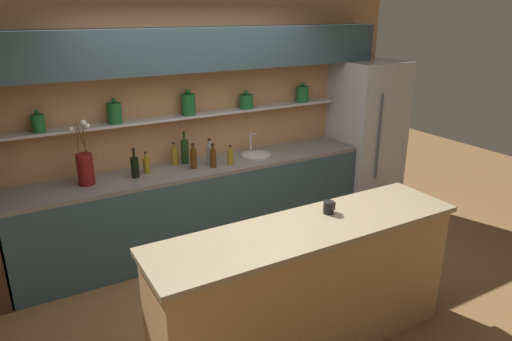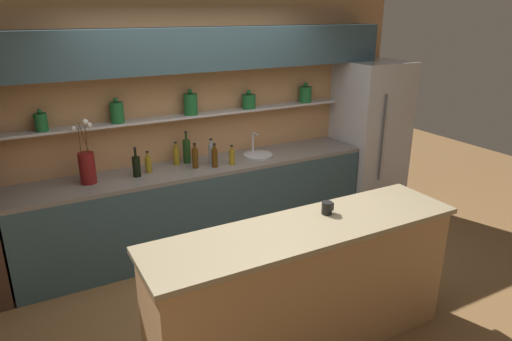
# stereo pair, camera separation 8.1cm
# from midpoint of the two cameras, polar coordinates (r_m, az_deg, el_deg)

# --- Properties ---
(ground_plane) EXTENTS (12.00, 12.00, 0.00)m
(ground_plane) POSITION_cam_midpoint_polar(r_m,az_deg,el_deg) (4.24, 0.29, -16.01)
(ground_plane) COLOR brown
(back_wall_unit) EXTENTS (5.20, 0.44, 2.60)m
(back_wall_unit) POSITION_cam_midpoint_polar(r_m,az_deg,el_deg) (4.92, -8.71, 8.59)
(back_wall_unit) COLOR tan
(back_wall_unit) RESTS_ON ground_plane
(back_counter_unit) EXTENTS (3.75, 0.62, 0.92)m
(back_counter_unit) POSITION_cam_midpoint_polar(r_m,az_deg,el_deg) (4.97, -7.46, -4.46)
(back_counter_unit) COLOR #334C56
(back_counter_unit) RESTS_ON ground_plane
(island_counter) EXTENTS (2.37, 0.61, 1.02)m
(island_counter) POSITION_cam_midpoint_polar(r_m,az_deg,el_deg) (3.51, 5.64, -14.32)
(island_counter) COLOR tan
(island_counter) RESTS_ON ground_plane
(refrigerator) EXTENTS (0.76, 0.73, 1.88)m
(refrigerator) POSITION_cam_midpoint_polar(r_m,az_deg,el_deg) (5.95, 13.17, 4.15)
(refrigerator) COLOR #B7B7BC
(refrigerator) RESTS_ON ground_plane
(flower_vase) EXTENTS (0.18, 0.15, 0.62)m
(flower_vase) POSITION_cam_midpoint_polar(r_m,az_deg,el_deg) (4.50, -21.05, 0.44)
(flower_vase) COLOR maroon
(flower_vase) RESTS_ON back_counter_unit
(sink_fixture) EXTENTS (0.33, 0.33, 0.25)m
(sink_fixture) POSITION_cam_midpoint_polar(r_m,az_deg,el_deg) (5.08, -0.50, 2.08)
(sink_fixture) COLOR #B7B7BC
(sink_fixture) RESTS_ON back_counter_unit
(bottle_spirit_0) EXTENTS (0.06, 0.06, 0.28)m
(bottle_spirit_0) POSITION_cam_midpoint_polar(r_m,az_deg,el_deg) (4.80, -6.29, 2.10)
(bottle_spirit_0) COLOR gray
(bottle_spirit_0) RESTS_ON back_counter_unit
(bottle_oil_1) EXTENTS (0.07, 0.07, 0.24)m
(bottle_oil_1) POSITION_cam_midpoint_polar(r_m,az_deg,el_deg) (4.84, -10.65, 1.79)
(bottle_oil_1) COLOR olive
(bottle_oil_1) RESTS_ON back_counter_unit
(bottle_oil_2) EXTENTS (0.06, 0.06, 0.22)m
(bottle_oil_2) POSITION_cam_midpoint_polar(r_m,az_deg,el_deg) (4.66, -14.01, 0.69)
(bottle_oil_2) COLOR olive
(bottle_oil_2) RESTS_ON back_counter_unit
(bottle_wine_3) EXTENTS (0.08, 0.08, 0.35)m
(bottle_wine_3) POSITION_cam_midpoint_polar(r_m,az_deg,el_deg) (4.87, -9.36, 2.38)
(bottle_wine_3) COLOR #193814
(bottle_wine_3) RESTS_ON back_counter_unit
(bottle_oil_4) EXTENTS (0.06, 0.06, 0.21)m
(bottle_oil_4) POSITION_cam_midpoint_polar(r_m,az_deg,el_deg) (4.79, -3.73, 1.69)
(bottle_oil_4) COLOR olive
(bottle_oil_4) RESTS_ON back_counter_unit
(bottle_wine_5) EXTENTS (0.08, 0.08, 0.29)m
(bottle_wine_5) POSITION_cam_midpoint_polar(r_m,az_deg,el_deg) (4.56, -15.40, 0.45)
(bottle_wine_5) COLOR black
(bottle_wine_5) RESTS_ON back_counter_unit
(bottle_spirit_6) EXTENTS (0.06, 0.06, 0.26)m
(bottle_spirit_6) POSITION_cam_midpoint_polar(r_m,az_deg,el_deg) (4.70, -8.31, 1.56)
(bottle_spirit_6) COLOR #4C2D0C
(bottle_spirit_6) RESTS_ON back_counter_unit
(bottle_spirit_7) EXTENTS (0.06, 0.06, 0.25)m
(bottle_spirit_7) POSITION_cam_midpoint_polar(r_m,az_deg,el_deg) (4.71, -5.88, 1.63)
(bottle_spirit_7) COLOR #4C2D0C
(bottle_spirit_7) RESTS_ON back_counter_unit
(coffee_mug) EXTENTS (0.10, 0.08, 0.09)m
(coffee_mug) POSITION_cam_midpoint_polar(r_m,az_deg,el_deg) (3.45, 8.41, -4.57)
(coffee_mug) COLOR black
(coffee_mug) RESTS_ON island_counter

